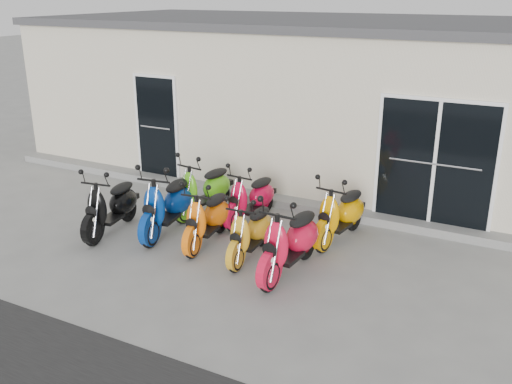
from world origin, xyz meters
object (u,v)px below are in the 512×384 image
scooter_back_green (204,182)px  scooter_back_yellow (341,206)px  scooter_front_blue (167,197)px  scooter_front_orange_a (207,211)px  scooter_front_black (110,199)px  scooter_back_red (251,191)px  scooter_front_orange_b (251,225)px  scooter_front_red (290,233)px

scooter_back_green → scooter_back_yellow: scooter_back_green is taller
scooter_front_blue → scooter_front_orange_a: size_ratio=1.12×
scooter_front_black → scooter_front_blue: (0.87, 0.42, 0.05)m
scooter_back_yellow → scooter_front_orange_a: bearing=-141.0°
scooter_back_green → scooter_back_red: scooter_back_green is taller
scooter_front_orange_b → scooter_back_green: scooter_back_green is taller
scooter_front_red → scooter_back_green: (-2.41, 1.45, -0.04)m
scooter_front_orange_b → scooter_back_yellow: 1.62m
scooter_front_orange_b → scooter_front_red: scooter_front_red is taller
scooter_front_black → scooter_front_orange_b: scooter_front_black is taller
scooter_front_red → scooter_back_red: size_ratio=1.13×
scooter_back_green → scooter_back_yellow: (2.66, 0.01, -0.01)m
scooter_front_orange_a → scooter_back_red: (0.18, 1.18, -0.01)m
scooter_front_black → scooter_back_yellow: bearing=13.7°
scooter_front_red → scooter_back_red: scooter_front_red is taller
scooter_back_red → scooter_back_green: bearing=-171.3°
scooter_front_orange_a → scooter_front_black: bearing=-174.9°
scooter_back_green → scooter_back_red: (0.96, 0.05, -0.04)m
scooter_front_orange_b → scooter_front_red: (0.75, -0.20, 0.10)m
scooter_front_black → scooter_front_orange_b: size_ratio=1.10×
scooter_front_orange_b → scooter_back_yellow: bearing=48.6°
scooter_front_orange_b → scooter_front_red: bearing=-17.6°
scooter_front_orange_b → scooter_back_green: (-1.65, 1.25, 0.06)m
scooter_front_blue → scooter_front_orange_a: (0.85, -0.08, -0.07)m
scooter_front_orange_b → scooter_back_red: size_ratio=0.97×
scooter_front_black → scooter_back_yellow: scooter_front_black is taller
scooter_back_red → scooter_front_blue: bearing=-127.3°
scooter_back_green → scooter_front_orange_a: bearing=-48.2°
scooter_front_orange_b → scooter_back_yellow: (1.01, 1.26, 0.05)m
scooter_front_orange_a → scooter_front_orange_b: scooter_front_orange_a is taller
scooter_front_red → scooter_back_green: 2.81m
scooter_front_black → scooter_front_red: 3.34m
scooter_front_red → scooter_front_blue: bearing=173.9°
scooter_back_green → scooter_front_black: bearing=-115.3°
scooter_front_orange_a → scooter_front_red: bearing=-17.5°
scooter_back_red → scooter_front_red: bearing=-40.7°
scooter_front_black → scooter_back_green: bearing=49.0°
scooter_front_orange_a → scooter_back_green: scooter_back_green is taller
scooter_front_blue → scooter_back_green: (0.06, 1.05, -0.05)m
scooter_front_black → scooter_back_green: 1.74m
scooter_front_blue → scooter_front_orange_b: scooter_front_blue is taller
scooter_front_black → scooter_front_orange_b: 2.59m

